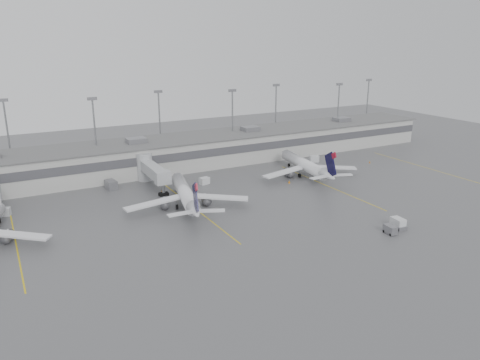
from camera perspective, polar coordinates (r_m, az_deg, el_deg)
name	(u,v)px	position (r m, az deg, el deg)	size (l,w,h in m)	color
ground	(334,234)	(89.45, 11.33, -6.42)	(260.00, 260.00, 0.00)	#535356
terminal	(205,149)	(135.39, -4.28, 3.77)	(152.00, 17.00, 9.45)	#B2B2AC
light_masts	(196,119)	(139.04, -5.34, 7.40)	(142.40, 8.00, 20.60)	gray
jet_bridge_right	(150,169)	(117.35, -10.96, 1.28)	(4.00, 17.20, 7.00)	#A3A6A8
stand_markings	(266,197)	(107.59, 3.23, -2.03)	(105.25, 40.00, 0.01)	#DBBB0C
jet_mid_left	(186,194)	(100.37, -6.62, -1.74)	(25.89, 29.34, 9.63)	white
jet_mid_right	(306,165)	(123.54, 8.07, 1.80)	(26.44, 29.86, 9.70)	white
baggage_tug	(398,224)	(94.69, 18.68, -5.14)	(2.33, 3.36, 2.07)	silver
baggage_cart	(390,229)	(91.71, 17.84, -5.75)	(1.67, 2.66, 1.64)	slate
gse_uld_a	(4,212)	(107.41, -26.81, -3.48)	(2.34, 1.56, 1.66)	silver
gse_uld_b	(204,181)	(116.69, -4.36, -0.10)	(2.37, 1.58, 1.68)	silver
gse_uld_c	(314,159)	(138.91, 9.02, 2.57)	(2.63, 1.75, 1.86)	silver
gse_loader	(111,185)	(116.56, -15.44, -0.57)	(2.16, 3.45, 2.16)	slate
cone_b	(162,192)	(111.14, -9.51, -1.42)	(0.47, 0.47, 0.75)	orange
cone_c	(289,182)	(117.81, 6.02, -0.20)	(0.49, 0.49, 0.78)	orange
cone_d	(370,162)	(141.25, 15.54, 2.13)	(0.39, 0.39, 0.62)	orange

